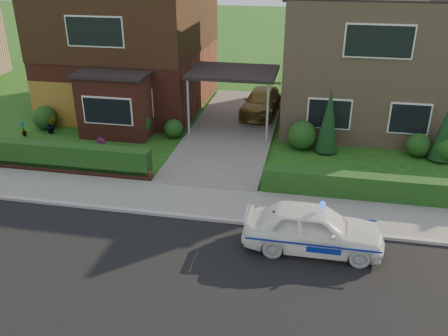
# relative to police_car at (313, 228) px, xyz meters

# --- Properties ---
(ground) EXTENTS (120.00, 120.00, 0.00)m
(ground) POSITION_rel_police_car_xyz_m (-3.81, -2.18, -0.66)
(ground) COLOR #154F15
(ground) RESTS_ON ground
(road) EXTENTS (60.00, 6.00, 0.02)m
(road) POSITION_rel_police_car_xyz_m (-3.81, -2.18, -0.66)
(road) COLOR black
(road) RESTS_ON ground
(kerb) EXTENTS (60.00, 0.16, 0.12)m
(kerb) POSITION_rel_police_car_xyz_m (-3.81, 0.87, -0.60)
(kerb) COLOR #9E9993
(kerb) RESTS_ON ground
(sidewalk) EXTENTS (60.00, 2.00, 0.10)m
(sidewalk) POSITION_rel_police_car_xyz_m (-3.81, 1.92, -0.61)
(sidewalk) COLOR slate
(sidewalk) RESTS_ON ground
(driveway) EXTENTS (3.80, 12.00, 0.12)m
(driveway) POSITION_rel_police_car_xyz_m (-3.81, 8.82, -0.60)
(driveway) COLOR #666059
(driveway) RESTS_ON ground
(house_left) EXTENTS (7.50, 9.53, 7.25)m
(house_left) POSITION_rel_police_car_xyz_m (-9.59, 11.73, 3.15)
(house_left) COLOR maroon
(house_left) RESTS_ON ground
(house_right) EXTENTS (7.50, 8.06, 7.25)m
(house_right) POSITION_rel_police_car_xyz_m (1.99, 11.82, 3.01)
(house_right) COLOR #9A7C5E
(house_right) RESTS_ON ground
(carport_link) EXTENTS (3.80, 3.00, 2.77)m
(carport_link) POSITION_rel_police_car_xyz_m (-3.81, 8.78, 2.00)
(carport_link) COLOR black
(carport_link) RESTS_ON ground
(garage_door) EXTENTS (2.20, 0.10, 2.10)m
(garage_door) POSITION_rel_police_car_xyz_m (-12.06, 7.78, 0.39)
(garage_door) COLOR brown
(garage_door) RESTS_ON ground
(dwarf_wall) EXTENTS (7.70, 0.25, 0.36)m
(dwarf_wall) POSITION_rel_police_car_xyz_m (-9.61, 3.12, -0.48)
(dwarf_wall) COLOR maroon
(dwarf_wall) RESTS_ON ground
(hedge_left) EXTENTS (7.50, 0.55, 0.90)m
(hedge_left) POSITION_rel_police_car_xyz_m (-9.61, 3.27, -0.66)
(hedge_left) COLOR #103314
(hedge_left) RESTS_ON ground
(hedge_right) EXTENTS (7.50, 0.55, 0.80)m
(hedge_right) POSITION_rel_police_car_xyz_m (1.99, 3.17, -0.66)
(hedge_right) COLOR #103314
(hedge_right) RESTS_ON ground
(shrub_left_far) EXTENTS (1.08, 1.08, 1.08)m
(shrub_left_far) POSITION_rel_police_car_xyz_m (-12.31, 7.32, -0.12)
(shrub_left_far) COLOR #103314
(shrub_left_far) RESTS_ON ground
(shrub_left_mid) EXTENTS (1.32, 1.32, 1.32)m
(shrub_left_mid) POSITION_rel_police_car_xyz_m (-7.81, 7.12, 0.00)
(shrub_left_mid) COLOR #103314
(shrub_left_mid) RESTS_ON ground
(shrub_left_near) EXTENTS (0.84, 0.84, 0.84)m
(shrub_left_near) POSITION_rel_police_car_xyz_m (-6.21, 7.42, -0.24)
(shrub_left_near) COLOR #103314
(shrub_left_near) RESTS_ON ground
(shrub_right_near) EXTENTS (1.20, 1.20, 1.20)m
(shrub_right_near) POSITION_rel_police_car_xyz_m (-0.61, 7.22, -0.06)
(shrub_right_near) COLOR #103314
(shrub_right_near) RESTS_ON ground
(shrub_right_mid) EXTENTS (0.96, 0.96, 0.96)m
(shrub_right_mid) POSITION_rel_police_car_xyz_m (3.99, 7.32, -0.18)
(shrub_right_mid) COLOR #103314
(shrub_right_mid) RESTS_ON ground
(shrub_right_far) EXTENTS (1.08, 1.08, 1.08)m
(shrub_right_far) POSITION_rel_police_car_xyz_m (4.99, 7.02, -0.12)
(shrub_right_far) COLOR #103314
(shrub_right_far) RESTS_ON ground
(conifer_a) EXTENTS (0.90, 0.90, 2.60)m
(conifer_a) POSITION_rel_police_car_xyz_m (0.39, 7.02, 0.64)
(conifer_a) COLOR black
(conifer_a) RESTS_ON ground
(conifer_b) EXTENTS (0.90, 0.90, 2.20)m
(conifer_b) POSITION_rel_police_car_xyz_m (4.79, 7.02, 0.44)
(conifer_b) COLOR black
(conifer_b) RESTS_ON ground
(police_car) EXTENTS (3.54, 3.85, 1.48)m
(police_car) POSITION_rel_police_car_xyz_m (0.00, 0.00, 0.00)
(police_car) COLOR white
(police_car) RESTS_ON ground
(driveway_car) EXTENTS (1.82, 4.02, 1.14)m
(driveway_car) POSITION_rel_police_car_xyz_m (-2.81, 11.16, 0.03)
(driveway_car) COLOR brown
(driveway_car) RESTS_ON driveway
(potted_plant_a) EXTENTS (0.42, 0.34, 0.69)m
(potted_plant_a) POSITION_rel_police_car_xyz_m (-12.81, 6.30, -0.31)
(potted_plant_a) COLOR gray
(potted_plant_a) RESTS_ON ground
(potted_plant_b) EXTENTS (0.53, 0.51, 0.76)m
(potted_plant_b) POSITION_rel_police_car_xyz_m (-11.76, 6.82, -0.28)
(potted_plant_b) COLOR gray
(potted_plant_b) RESTS_ON ground
(potted_plant_c) EXTENTS (0.63, 0.63, 0.81)m
(potted_plant_c) POSITION_rel_police_car_xyz_m (-8.36, 4.73, -0.25)
(potted_plant_c) COLOR gray
(potted_plant_c) RESTS_ON ground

